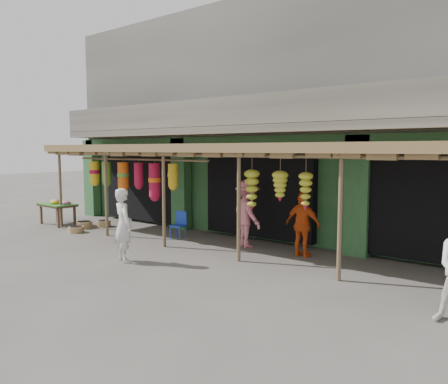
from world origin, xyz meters
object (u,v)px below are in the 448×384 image
Objects in this scene: person_shopper at (247,213)px; person_vendor at (303,224)px; blue_chair at (179,223)px; person_front at (123,225)px; flower_table at (58,205)px.

person_vendor is at bearing -154.76° from person_shopper.
blue_chair is 4.02m from person_vendor.
person_shopper reaches higher than person_front.
person_vendor is 0.88× the size of person_shopper.
flower_table is at bearing 11.36° from person_vendor.
person_vendor is (8.97, 1.14, 0.10)m from flower_table.
person_front is at bearing 92.47° from person_shopper.
person_vendor reaches higher than blue_chair.
person_front is 1.08× the size of person_vendor.
person_shopper is at bearing 2.15° from person_vendor.
flower_table is 0.86× the size of person_front.
person_front is at bearing -14.70° from flower_table.
blue_chair is at bearing 13.76° from flower_table.
flower_table is 0.93× the size of person_vendor.
person_front is at bearing 48.06° from person_vendor.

